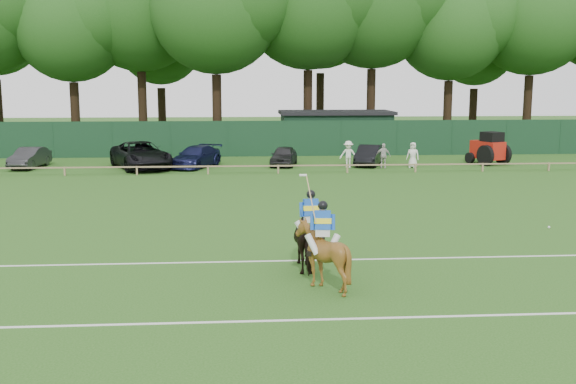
{
  "coord_description": "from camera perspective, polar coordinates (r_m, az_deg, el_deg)",
  "views": [
    {
      "loc": [
        -1.15,
        -20.2,
        5.24
      ],
      "look_at": [
        0.5,
        3.0,
        1.4
      ],
      "focal_mm": 42.0,
      "sensor_mm": 36.0,
      "label": 1
    }
  ],
  "objects": [
    {
      "name": "ground",
      "position": [
        20.9,
        -0.79,
        -5.15
      ],
      "size": [
        160.0,
        160.0,
        0.0
      ],
      "primitive_type": "plane",
      "color": "#1E4C14",
      "rests_on": "ground"
    },
    {
      "name": "horse_dark",
      "position": [
        18.96,
        1.93,
        -4.02
      ],
      "size": [
        1.07,
        2.08,
        1.7
      ],
      "primitive_type": "imported",
      "rotation": [
        0.0,
        0.0,
        3.22
      ],
      "color": "black",
      "rests_on": "ground"
    },
    {
      "name": "horse_chestnut",
      "position": [
        17.21,
        2.93,
        -5.37
      ],
      "size": [
        1.53,
        1.69,
        1.73
      ],
      "primitive_type": "imported",
      "rotation": [
        0.0,
        0.0,
        3.05
      ],
      "color": "brown",
      "rests_on": "ground"
    },
    {
      "name": "sedan_grey",
      "position": [
        43.92,
        -21.04,
        2.72
      ],
      "size": [
        1.73,
        3.92,
        1.25
      ],
      "primitive_type": "imported",
      "rotation": [
        0.0,
        0.0,
        -0.11
      ],
      "color": "#2C2D2F",
      "rests_on": "ground"
    },
    {
      "name": "suv_black",
      "position": [
        41.78,
        -12.36,
        3.07
      ],
      "size": [
        4.73,
        6.39,
        1.61
      ],
      "primitive_type": "imported",
      "rotation": [
        0.0,
        0.0,
        0.4
      ],
      "color": "black",
      "rests_on": "ground"
    },
    {
      "name": "sedan_navy",
      "position": [
        41.73,
        -7.81,
        2.97
      ],
      "size": [
        3.43,
        4.83,
        1.3
      ],
      "primitive_type": "imported",
      "rotation": [
        0.0,
        0.0,
        -0.4
      ],
      "color": "#13163E",
      "rests_on": "ground"
    },
    {
      "name": "hatch_grey",
      "position": [
        42.16,
        -0.36,
        3.07
      ],
      "size": [
        2.12,
        3.81,
        1.23
      ],
      "primitive_type": "imported",
      "rotation": [
        0.0,
        0.0,
        -0.2
      ],
      "color": "#28282A",
      "rests_on": "ground"
    },
    {
      "name": "estate_black",
      "position": [
        42.66,
        6.88,
        3.1
      ],
      "size": [
        2.58,
        4.05,
        1.26
      ],
      "primitive_type": "imported",
      "rotation": [
        0.0,
        0.0,
        -0.36
      ],
      "color": "black",
      "rests_on": "ground"
    },
    {
      "name": "spectator_left",
      "position": [
        41.38,
        5.13,
        3.2
      ],
      "size": [
        1.16,
        0.81,
        1.64
      ],
      "primitive_type": "imported",
      "rotation": [
        0.0,
        0.0,
        -0.2
      ],
      "color": "white",
      "rests_on": "ground"
    },
    {
      "name": "spectator_mid",
      "position": [
        41.36,
        8.06,
        3.06
      ],
      "size": [
        0.94,
        0.53,
        1.51
      ],
      "primitive_type": "imported",
      "rotation": [
        0.0,
        0.0,
        -0.19
      ],
      "color": "beige",
      "rests_on": "ground"
    },
    {
      "name": "spectator_right",
      "position": [
        41.85,
        10.52,
        3.1
      ],
      "size": [
        0.9,
        0.79,
        1.56
      ],
      "primitive_type": "imported",
      "rotation": [
        0.0,
        0.0,
        -0.47
      ],
      "color": "silver",
      "rests_on": "ground"
    },
    {
      "name": "rider_dark",
      "position": [
        18.78,
        1.95,
        -1.78
      ],
      "size": [
        0.94,
        0.4,
        1.41
      ],
      "rotation": [
        0.0,
        0.0,
        3.22
      ],
      "color": "silver",
      "rests_on": "ground"
    },
    {
      "name": "rider_chestnut",
      "position": [
        17.02,
        2.94,
        -2.88
      ],
      "size": [
        0.94,
        0.61,
        2.05
      ],
      "rotation": [
        0.0,
        0.0,
        3.05
      ],
      "color": "silver",
      "rests_on": "ground"
    },
    {
      "name": "polo_ball",
      "position": [
        26.0,
        21.22,
        -2.8
      ],
      "size": [
        0.09,
        0.09,
        0.09
      ],
      "primitive_type": "sphere",
      "color": "silver",
      "rests_on": "ground"
    },
    {
      "name": "pitch_lines",
      "position": [
        17.54,
        -0.13,
        -7.99
      ],
      "size": [
        60.0,
        5.1,
        0.01
      ],
      "color": "silver",
      "rests_on": "ground"
    },
    {
      "name": "pitch_rail",
      "position": [
        38.52,
        -2.32,
        2.22
      ],
      "size": [
        62.1,
        0.1,
        0.5
      ],
      "color": "#997F5B",
      "rests_on": "ground"
    },
    {
      "name": "perimeter_fence",
      "position": [
        47.39,
        -2.67,
        4.54
      ],
      "size": [
        92.08,
        0.08,
        2.5
      ],
      "color": "#14351E",
      "rests_on": "ground"
    },
    {
      "name": "utility_shed",
      "position": [
        50.84,
        4.05,
        5.18
      ],
      "size": [
        8.4,
        4.4,
        3.04
      ],
      "color": "#14331E",
      "rests_on": "ground"
    },
    {
      "name": "tree_row",
      "position": [
        55.54,
        -0.8,
        3.96
      ],
      "size": [
        96.0,
        12.0,
        21.0
      ],
      "primitive_type": null,
      "color": "#26561C",
      "rests_on": "ground"
    },
    {
      "name": "tractor",
      "position": [
        44.67,
        16.65,
        3.51
      ],
      "size": [
        2.47,
        2.91,
        2.08
      ],
      "rotation": [
        0.0,
        0.0,
        0.4
      ],
      "color": "#B41C10",
      "rests_on": "ground"
    }
  ]
}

